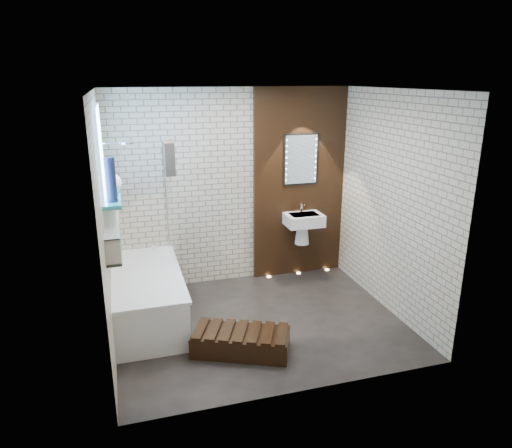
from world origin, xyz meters
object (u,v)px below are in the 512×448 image
object	(u,v)px
walnut_step	(241,342)
bathtub	(147,296)
led_mirror	(301,160)
bath_screen	(169,202)
washbasin	(303,224)

from	to	relation	value
walnut_step	bathtub	bearing A→B (deg)	131.58
led_mirror	walnut_step	world-z (taller)	led_mirror
bathtub	bath_screen	distance (m)	1.14
washbasin	walnut_step	bearing A→B (deg)	-129.34
led_mirror	walnut_step	bearing A→B (deg)	-126.71
led_mirror	bathtub	bearing A→B (deg)	-160.22
bathtub	led_mirror	distance (m)	2.68
bathtub	walnut_step	bearing A→B (deg)	-48.42
bath_screen	washbasin	xyz separation A→B (m)	(1.82, 0.18, -0.49)
bath_screen	washbasin	size ratio (longest dim) A/B	2.41
bathtub	led_mirror	xyz separation A→B (m)	(2.17, 0.78, 1.36)
washbasin	led_mirror	distance (m)	0.88
bath_screen	walnut_step	bearing A→B (deg)	-70.18
washbasin	led_mirror	bearing A→B (deg)	90.00
washbasin	led_mirror	size ratio (longest dim) A/B	0.83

